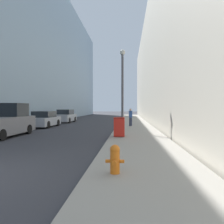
{
  "coord_description": "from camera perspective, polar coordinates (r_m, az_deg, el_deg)",
  "views": [
    {
      "loc": [
        5.13,
        -4.63,
        1.81
      ],
      "look_at": [
        3.44,
        17.31,
        1.37
      ],
      "focal_mm": 35.0,
      "sensor_mm": 36.0,
      "label": 1
    }
  ],
  "objects": [
    {
      "name": "fire_hydrant",
      "position": [
        5.67,
        0.77,
        -11.99
      ],
      "size": [
        0.48,
        0.37,
        0.74
      ],
      "color": "orange",
      "rests_on": "sidewalk_right"
    },
    {
      "name": "trash_bin",
      "position": [
        12.67,
        1.92,
        -3.84
      ],
      "size": [
        0.63,
        0.65,
        1.12
      ],
      "color": "red",
      "rests_on": "sidewalk_right"
    },
    {
      "name": "parked_sedan_near",
      "position": [
        21.39,
        -17.24,
        -1.92
      ],
      "size": [
        1.87,
        4.41,
        1.48
      ],
      "color": "#A3A8B2",
      "rests_on": "ground"
    },
    {
      "name": "building_right_stone",
      "position": [
        32.24,
        19.65,
        11.25
      ],
      "size": [
        12.0,
        60.0,
        15.02
      ],
      "color": "beige",
      "rests_on": "ground"
    },
    {
      "name": "sidewalk_right",
      "position": [
        22.7,
        5.77,
        -3.27
      ],
      "size": [
        3.32,
        60.0,
        0.13
      ],
      "color": "gray",
      "rests_on": "ground"
    },
    {
      "name": "lamppost",
      "position": [
        16.14,
        2.75,
        6.66
      ],
      "size": [
        0.39,
        0.39,
        5.93
      ],
      "color": "#4C4C51",
      "rests_on": "sidewalk_right"
    },
    {
      "name": "parked_sedan_far",
      "position": [
        27.56,
        -12.04,
        -1.12
      ],
      "size": [
        1.84,
        4.39,
        1.59
      ],
      "color": "#A3A8B2",
      "rests_on": "ground"
    },
    {
      "name": "building_left_glass",
      "position": [
        35.54,
        -23.37,
        14.39
      ],
      "size": [
        12.0,
        60.0,
        20.02
      ],
      "color": "#849EB2",
      "rests_on": "ground"
    },
    {
      "name": "pedestrian_on_sidewalk",
      "position": [
        20.09,
        4.86,
        -1.37
      ],
      "size": [
        0.32,
        0.21,
        1.59
      ],
      "color": "#2D3347",
      "rests_on": "sidewalk_right"
    },
    {
      "name": "pickup_truck",
      "position": [
        15.3,
        -26.38,
        -2.47
      ],
      "size": [
        2.06,
        5.16,
        2.11
      ],
      "color": "slate",
      "rests_on": "ground"
    }
  ]
}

